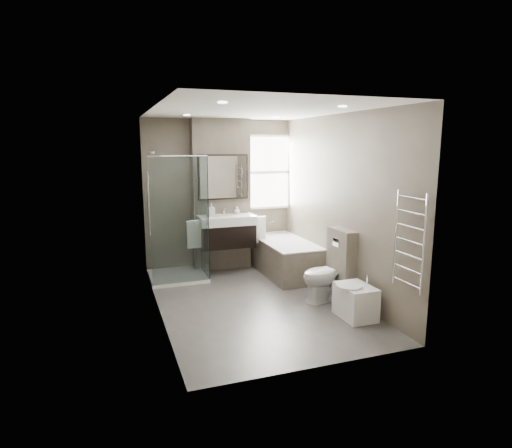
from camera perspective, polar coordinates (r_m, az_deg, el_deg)
name	(u,v)px	position (r m, az deg, el deg)	size (l,w,h in m)	color
room	(255,210)	(5.76, -0.16, 1.88)	(2.70, 3.90, 2.70)	#4C4946
vanity_pier	(221,195)	(7.44, -4.69, 3.82)	(1.00, 0.25, 2.60)	#5F574B
vanity	(227,231)	(7.19, -3.91, -0.92)	(0.95, 0.47, 0.66)	black
mirror_cabinet	(223,177)	(7.25, -4.39, 6.27)	(0.86, 0.08, 0.76)	black
towel_left	(194,235)	(7.05, -8.25, -1.40)	(0.24, 0.06, 0.44)	silver
towel_right	(259,230)	(7.35, 0.35, -0.82)	(0.24, 0.06, 0.44)	silver
shower_enclosure	(184,250)	(7.02, -9.64, -3.42)	(0.90, 0.90, 2.00)	white
bathtub	(285,255)	(7.29, 3.86, -4.19)	(0.75, 1.60, 0.57)	#5F574B
window	(268,172)	(7.78, 1.55, 6.91)	(0.98, 0.06, 1.33)	white
toilet	(326,274)	(6.12, 9.35, -6.66)	(0.42, 0.73, 0.75)	white
cistern_box	(341,264)	(6.21, 11.26, -5.23)	(0.19, 0.55, 1.00)	#5F574B
bidet	(355,301)	(5.63, 13.08, -9.95)	(0.45, 0.52, 0.54)	white
towel_radiator	(409,241)	(5.01, 19.78, -2.15)	(0.03, 0.49, 1.10)	silver
soap_bottle_a	(211,210)	(7.10, -5.95, 1.90)	(0.10, 0.10, 0.22)	white
soap_bottle_b	(237,210)	(7.32, -2.56, 1.83)	(0.09, 0.09, 0.12)	white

